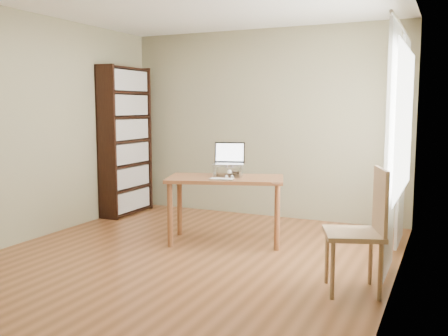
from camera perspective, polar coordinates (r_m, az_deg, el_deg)
room at (r=4.95m, az=-4.04°, el=4.26°), size 4.04×4.54×2.64m
bookshelf at (r=7.26m, az=-11.16°, el=3.04°), size 0.30×0.90×2.10m
curtains at (r=5.16m, az=19.21°, el=2.54°), size 0.03×1.90×2.25m
desk at (r=5.63m, az=0.18°, el=-2.14°), size 1.43×1.01×0.75m
laptop_stand at (r=5.67m, az=0.51°, el=-0.12°), size 0.32×0.25×0.13m
laptop at (r=5.72m, az=0.77°, el=1.06°), size 0.41×0.39×0.25m
keyboard at (r=5.39m, az=-0.27°, el=-1.29°), size 0.28×0.16×0.02m
coaster at (r=5.17m, az=5.92°, el=-1.75°), size 0.09×0.09×0.01m
cat at (r=5.70m, az=0.76°, el=-0.21°), size 0.26×0.49×0.17m
chair at (r=4.26m, az=15.69°, el=-6.42°), size 0.59×0.59×1.04m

